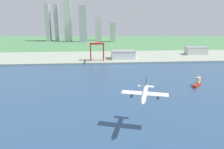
% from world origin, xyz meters
% --- Properties ---
extents(ground_plane, '(2400.00, 2400.00, 0.00)m').
position_xyz_m(ground_plane, '(0.00, 300.00, 0.00)').
color(ground_plane, '#4D8451').
extents(water_bay, '(840.00, 360.00, 0.15)m').
position_xyz_m(water_bay, '(0.00, 240.00, 0.07)').
color(water_bay, '#2D4C70').
rests_on(water_bay, ground).
extents(industrial_pier, '(840.00, 140.00, 2.50)m').
position_xyz_m(industrial_pier, '(0.00, 490.00, 1.25)').
color(industrial_pier, '#99A391').
rests_on(industrial_pier, ground).
extents(airplane_landing, '(36.67, 40.42, 11.79)m').
position_xyz_m(airplane_landing, '(14.47, 174.66, 29.31)').
color(airplane_landing, white).
extents(tugboat_small, '(17.46, 18.48, 14.23)m').
position_xyz_m(tugboat_small, '(107.56, 275.82, 4.21)').
color(tugboat_small, '#B22D1E').
rests_on(tugboat_small, water_bay).
extents(port_crane_red, '(27.74, 40.08, 37.55)m').
position_xyz_m(port_crane_red, '(-18.52, 441.61, 29.92)').
color(port_crane_red, red).
rests_on(port_crane_red, industrial_pier).
extents(warehouse_main, '(48.24, 32.65, 16.51)m').
position_xyz_m(warehouse_main, '(35.01, 459.90, 10.78)').
color(warehouse_main, silver).
rests_on(warehouse_main, industrial_pier).
extents(warehouse_annex, '(48.09, 24.04, 17.06)m').
position_xyz_m(warehouse_annex, '(209.21, 496.77, 11.05)').
color(warehouse_annex, silver).
rests_on(warehouse_annex, industrial_pier).
extents(distant_skyline, '(246.72, 73.77, 157.79)m').
position_xyz_m(distant_skyline, '(-93.82, 820.17, 60.54)').
color(distant_skyline, '#A3AAAF').
rests_on(distant_skyline, ground).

